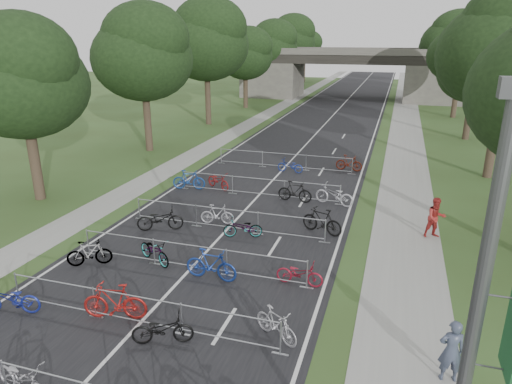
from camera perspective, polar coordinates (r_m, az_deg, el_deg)
road at (r=54.48m, az=9.72°, el=9.54°), size 11.00×140.00×0.01m
sidewalk_right at (r=54.01m, az=18.24°, el=8.79°), size 3.00×140.00×0.01m
sidewalk_left at (r=55.96m, az=1.98°, el=10.04°), size 2.00×140.00×0.01m
lane_markings at (r=54.48m, az=9.72°, el=9.53°), size 0.12×140.00×0.00m
overpass_bridge at (r=68.88m, az=11.70°, el=14.29°), size 31.00×8.00×7.05m
tree_left_0 at (r=26.82m, az=-27.20°, el=12.36°), size 6.72×6.72×10.25m
tree_left_1 at (r=36.36m, az=-13.92°, el=16.32°), size 7.56×7.56×11.53m
tree_right_1 at (r=31.81m, az=29.25°, el=15.34°), size 8.18×8.18×12.47m
tree_left_2 at (r=47.06m, az=-6.18°, el=18.19°), size 8.40×8.40×12.81m
tree_right_2 at (r=43.73m, az=25.91°, el=13.59°), size 6.16×6.16×9.39m
tree_left_3 at (r=58.31m, az=-1.27°, el=16.80°), size 6.72×6.72×10.25m
tree_right_3 at (r=55.59m, az=24.43°, el=15.55°), size 7.17×7.17×10.93m
tree_left_4 at (r=69.77m, az=2.02°, el=17.80°), size 7.56×7.56×11.53m
tree_right_4 at (r=67.51m, az=23.46°, el=16.82°), size 8.18×8.18×12.47m
tree_left_5 at (r=81.39m, az=4.40°, el=18.49°), size 8.40×8.40×12.81m
tree_right_5 at (r=79.51m, az=22.50°, el=15.61°), size 6.16×6.16×9.39m
tree_left_6 at (r=93.13m, az=6.14°, el=17.48°), size 6.72×6.72×10.25m
tree_right_6 at (r=91.45m, az=22.03°, el=16.53°), size 7.17×7.17×10.93m
barrier_row_2 at (r=15.06m, az=-14.69°, el=-14.14°), size 9.70×0.08×1.10m
barrier_row_3 at (r=17.92m, az=-8.32°, el=-8.04°), size 9.70×0.08×1.10m
barrier_row_4 at (r=21.25m, az=-3.72°, el=-3.43°), size 9.70×0.08×1.10m
barrier_row_5 at (r=25.69m, az=0.26°, el=0.61°), size 9.70×0.08×1.10m
barrier_row_6 at (r=31.23m, az=3.51°, el=3.90°), size 9.70×0.08×1.10m
bike_5 at (r=13.59m, az=-27.19°, el=-20.09°), size 2.01×1.04×1.01m
bike_8 at (r=17.16m, az=-28.42°, el=-11.72°), size 2.09×1.20×1.04m
bike_9 at (r=15.53m, az=-17.23°, el=-12.95°), size 2.17×1.04×1.25m
bike_10 at (r=14.19m, az=-11.61°, el=-16.46°), size 1.92×1.27×0.95m
bike_11 at (r=14.09m, az=2.54°, el=-16.19°), size 1.69×1.26×1.01m
bike_12 at (r=19.22m, az=-20.11°, el=-7.21°), size 1.75×1.28×1.04m
bike_13 at (r=18.74m, az=-12.56°, el=-7.20°), size 2.00×1.47×1.00m
bike_14 at (r=17.11m, az=-5.64°, el=-9.04°), size 2.05×0.65×1.22m
bike_15 at (r=16.85m, az=5.47°, el=-10.12°), size 1.74×0.64×0.91m
bike_16 at (r=21.65m, az=-11.90°, el=-3.34°), size 2.25×1.55×1.12m
bike_17 at (r=22.01m, az=-4.88°, el=-2.81°), size 1.68×0.75×0.98m
bike_18 at (r=20.51m, az=-1.66°, el=-4.50°), size 1.86×1.10×0.92m
bike_19 at (r=21.06m, az=8.25°, el=-3.60°), size 2.11×1.25×1.23m
bike_20 at (r=27.15m, az=-8.39°, el=1.51°), size 2.02×0.92×1.17m
bike_21 at (r=27.09m, az=-4.74°, el=1.42°), size 1.97×1.54×1.00m
bike_22 at (r=24.93m, az=4.89°, el=0.04°), size 1.96×0.73×1.15m
bike_23 at (r=24.73m, az=9.76°, el=-0.36°), size 2.27×1.26×1.13m
bike_26 at (r=30.37m, az=4.29°, el=3.29°), size 1.81×0.78×0.92m
bike_27 at (r=31.31m, az=11.54°, el=3.57°), size 1.83×0.72×1.07m
pedestrian_a at (r=13.45m, az=23.22°, el=-17.80°), size 0.72×0.54×1.79m
pedestrian_b at (r=21.87m, az=21.55°, el=-3.04°), size 1.11×1.00×1.86m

